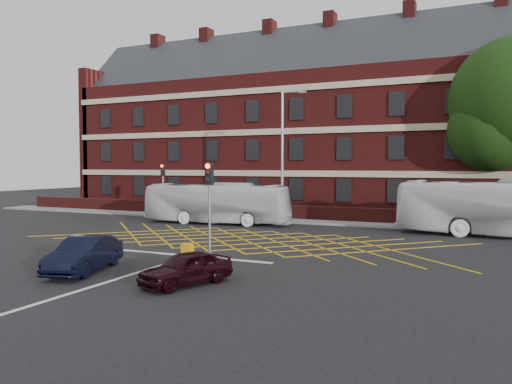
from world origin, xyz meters
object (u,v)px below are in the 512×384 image
at_px(bus_right, 506,208).
at_px(utility_cabinet, 188,256).
at_px(direction_signs, 162,199).
at_px(traffic_light_near, 210,221).
at_px(car_navy, 84,254).
at_px(street_lamp, 283,179).
at_px(traffic_light_far, 163,195).
at_px(car_maroon, 186,268).
at_px(bus_left, 217,203).

bearing_deg(bus_right, utility_cabinet, 144.82).
bearing_deg(direction_signs, bus_right, -4.42).
bearing_deg(bus_right, traffic_light_near, 142.47).
bearing_deg(traffic_light_near, car_navy, -133.47).
xyz_separation_m(bus_right, utility_cabinet, (-12.02, -15.17, -1.20)).
distance_m(traffic_light_near, street_lamp, 14.59).
xyz_separation_m(bus_right, direction_signs, (-25.36, 1.96, -0.31)).
relative_size(traffic_light_near, traffic_light_far, 1.00).
xyz_separation_m(car_maroon, traffic_light_far, (-13.96, 18.49, 1.18)).
height_order(traffic_light_near, traffic_light_far, same).
height_order(bus_right, traffic_light_near, traffic_light_near).
bearing_deg(traffic_light_near, street_lamp, 99.04).
bearing_deg(traffic_light_far, bus_right, -2.09).
bearing_deg(street_lamp, traffic_light_far, 178.43).
bearing_deg(street_lamp, car_navy, -93.86).
bearing_deg(utility_cabinet, street_lamp, 97.53).
height_order(traffic_light_far, direction_signs, traffic_light_far).
bearing_deg(bus_left, car_maroon, -159.06).
distance_m(traffic_light_near, direction_signs, 20.72).
bearing_deg(traffic_light_far, traffic_light_near, -49.07).
bearing_deg(car_navy, utility_cabinet, 18.03).
distance_m(car_maroon, traffic_light_near, 4.24).
xyz_separation_m(traffic_light_far, street_lamp, (10.40, -0.28, 1.47)).
relative_size(car_maroon, street_lamp, 0.37).
distance_m(car_maroon, street_lamp, 18.74).
relative_size(car_maroon, utility_cabinet, 3.49).
distance_m(bus_right, utility_cabinet, 19.39).
relative_size(bus_left, car_maroon, 3.07).
distance_m(bus_right, car_maroon, 20.54).
bearing_deg(bus_right, direction_signs, 88.79).
relative_size(bus_right, traffic_light_near, 2.83).
height_order(bus_left, street_lamp, street_lamp).
distance_m(bus_left, direction_signs, 7.41).
xyz_separation_m(street_lamp, utility_cabinet, (2.09, -15.78, -2.75)).
distance_m(car_navy, car_maroon, 4.79).
bearing_deg(utility_cabinet, direction_signs, 127.90).
height_order(bus_left, traffic_light_near, traffic_light_near).
height_order(car_maroon, direction_signs, direction_signs).
height_order(traffic_light_near, street_lamp, street_lamp).
relative_size(bus_right, car_maroon, 3.53).
height_order(bus_left, direction_signs, bus_left).
bearing_deg(utility_cabinet, car_navy, -145.79).
distance_m(bus_left, traffic_light_near, 14.40).
height_order(street_lamp, utility_cabinet, street_lamp).
bearing_deg(direction_signs, traffic_light_far, -51.28).
bearing_deg(street_lamp, utility_cabinet, -82.47).
distance_m(traffic_light_near, traffic_light_far, 19.35).
distance_m(traffic_light_near, utility_cabinet, 1.94).
bearing_deg(car_navy, car_maroon, -18.30).
height_order(street_lamp, direction_signs, street_lamp).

